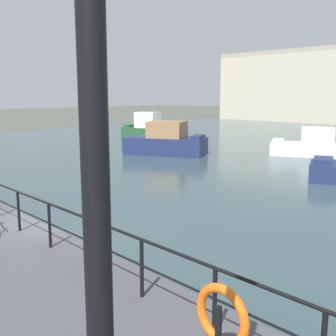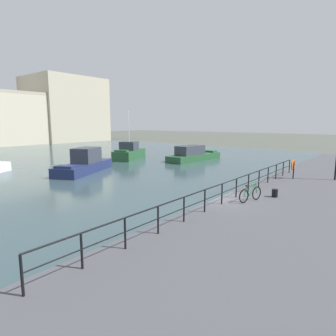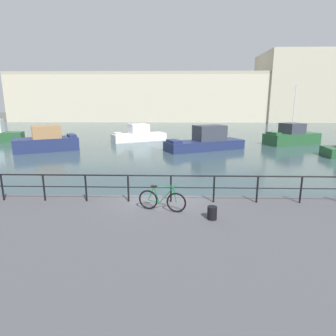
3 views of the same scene
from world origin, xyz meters
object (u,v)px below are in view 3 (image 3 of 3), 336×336
moored_green_narrowboat (292,136)px  parked_bicycle (162,200)px  mooring_bollard (212,213)px  moored_cabin_cruiser (139,135)px  harbor_building (206,96)px  moored_harbor_tender (206,141)px  moored_red_daysailer (46,141)px

moored_green_narrowboat → parked_bicycle: size_ratio=4.00×
parked_bicycle → mooring_bollard: bearing=-7.7°
moored_cabin_cruiser → moored_green_narrowboat: 18.07m
moored_cabin_cruiser → moored_green_narrowboat: bearing=144.7°
harbor_building → moored_harbor_tender: size_ratio=9.42×
harbor_building → mooring_bollard: bearing=-95.6°
parked_bicycle → mooring_bollard: size_ratio=3.92×
moored_cabin_cruiser → harbor_building: bearing=-135.3°
harbor_building → parked_bicycle: size_ratio=46.09×
moored_harbor_tender → moored_cabin_cruiser: moored_harbor_tender is taller
parked_bicycle → mooring_bollard: (1.70, -0.71, -0.17)m
moored_red_daysailer → parked_bicycle: size_ratio=3.77×
harbor_building → moored_harbor_tender: 45.87m
parked_bicycle → moored_cabin_cruiser: bearing=114.3°
moored_green_narrowboat → parked_bicycle: 26.90m
harbor_building → moored_red_daysailer: size_ratio=12.22×
moored_harbor_tender → parked_bicycle: size_ratio=4.89×
harbor_building → moored_harbor_tender: harbor_building is taller
moored_cabin_cruiser → mooring_bollard: 26.78m
moored_red_daysailer → mooring_bollard: bearing=-81.4°
moored_cabin_cruiser → moored_harbor_tender: bearing=112.3°
moored_harbor_tender → mooring_bollard: bearing=59.1°
moored_red_daysailer → moored_harbor_tender: bearing=-24.8°
moored_green_narrowboat → mooring_bollard: 26.70m
moored_green_narrowboat → moored_cabin_cruiser: bearing=-30.9°
moored_red_daysailer → parked_bicycle: (12.40, -18.07, 0.38)m
moored_green_narrowboat → moored_red_daysailer: moored_green_narrowboat is taller
moored_green_narrowboat → parked_bicycle: bearing=35.7°
moored_cabin_cruiser → parked_bicycle: bearing=71.3°
moored_green_narrowboat → moored_red_daysailer: bearing=-12.6°
moored_cabin_cruiser → moored_red_daysailer: size_ratio=1.06×
harbor_building → moored_green_narrowboat: 42.01m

